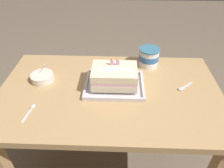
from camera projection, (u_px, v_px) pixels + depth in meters
The scene contains 8 objects.
ground_plane at pixel (110, 162), 1.57m from camera, with size 8.00×8.00×0.00m, color #6B5B4C.
dining_table at pixel (110, 104), 1.21m from camera, with size 1.20×0.72×0.69m.
foil_tray at pixel (114, 85), 1.17m from camera, with size 0.32×0.25×0.02m.
birthday_cake at pixel (114, 76), 1.13m from camera, with size 0.24×0.17×0.14m.
bowl_stack at pixel (42, 77), 1.21m from camera, with size 0.13×0.13×0.09m.
ice_cream_tub at pixel (149, 57), 1.31m from camera, with size 0.13×0.13×0.12m.
serving_spoon_near_tray at pixel (182, 88), 1.16m from camera, with size 0.10×0.09×0.01m.
serving_spoon_by_bowls at pixel (31, 109), 1.03m from camera, with size 0.04×0.12×0.01m.
Camera 1 is at (0.05, -0.89, 1.42)m, focal length 34.15 mm.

